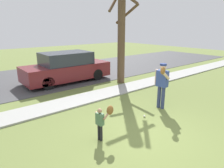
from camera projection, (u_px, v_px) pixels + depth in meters
ground_plane at (81, 101)px, 8.29m from camera, size 48.00×48.00×0.00m
sidewalk_strip at (80, 100)px, 8.35m from camera, size 36.00×1.20×0.06m
road_surface at (38, 78)px, 12.08m from camera, size 36.00×6.80×0.02m
person_adult at (162, 81)px, 7.26m from camera, size 0.68×0.69×1.71m
person_child at (103, 118)px, 5.29m from camera, size 0.45×0.35×0.97m
baseball at (144, 116)px, 6.80m from camera, size 0.07×0.07×0.07m
street_tree_near at (122, 27)px, 10.25m from camera, size 1.85×1.89×5.59m
parked_suv_maroon at (67, 68)px, 11.06m from camera, size 4.70×1.90×1.63m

